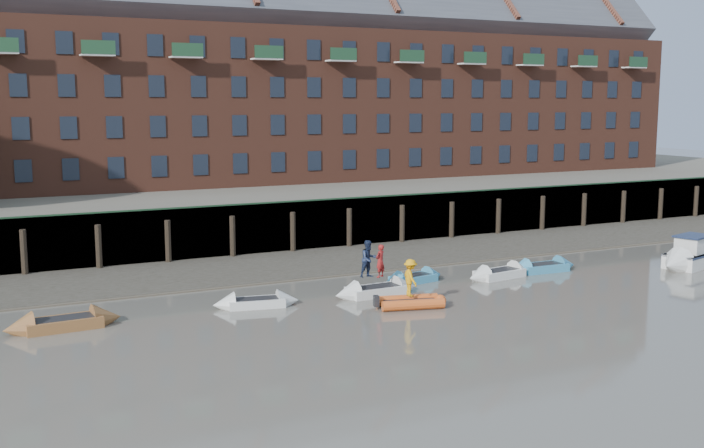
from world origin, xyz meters
TOP-DOWN VIEW (x-y plane):
  - ground at (0.00, 0.00)m, footprint 220.00×220.00m
  - foreshore at (0.00, 18.00)m, footprint 110.00×8.00m
  - mud_band at (0.00, 14.60)m, footprint 110.00×1.60m
  - river_wall at (-0.00, 22.38)m, footprint 110.00×1.23m
  - bank_terrace at (0.00, 36.00)m, footprint 110.00×28.00m
  - apartment_terrace at (-0.00, 36.99)m, footprint 80.60×15.56m
  - rowboat_0 at (-17.49, 9.57)m, footprint 4.92×1.70m
  - rowboat_2 at (-8.85, 9.53)m, footprint 4.22×1.94m
  - rowboat_3 at (-2.69, 9.07)m, footprint 4.65×1.53m
  - rowboat_4 at (0.46, 10.81)m, footprint 4.11×1.86m
  - rowboat_5 at (5.29, 9.73)m, footprint 4.56×1.92m
  - rowboat_6 at (8.48, 10.00)m, footprint 4.48×1.45m
  - rib_tender at (-2.25, 6.24)m, footprint 3.34×2.19m
  - motor_launch at (16.75, 7.15)m, footprint 6.01×3.35m
  - person_rower_a at (-2.46, 9.13)m, footprint 0.72×0.63m
  - person_rower_b at (-3.00, 9.33)m, footprint 1.00×0.83m
  - person_rib_crew at (-2.34, 6.34)m, footprint 0.79×1.21m

SIDE VIEW (x-z plane):
  - ground at x=0.00m, z-range 0.00..0.00m
  - foreshore at x=0.00m, z-range -0.25..0.25m
  - mud_band at x=0.00m, z-range -0.05..0.05m
  - rowboat_4 at x=0.46m, z-range -0.37..0.78m
  - rowboat_2 at x=-8.85m, z-range -0.38..0.80m
  - rowboat_5 at x=5.29m, z-range -0.41..0.87m
  - rowboat_6 at x=8.48m, z-range -0.42..0.87m
  - rowboat_3 at x=-2.69m, z-range -0.43..0.90m
  - rib_tender at x=-2.25m, z-range -0.04..0.53m
  - rowboat_0 at x=-17.49m, z-range -0.45..0.95m
  - motor_launch at x=16.75m, z-range -0.58..1.78m
  - person_rib_crew at x=-2.34m, z-range 0.53..2.28m
  - river_wall at x=0.00m, z-range -0.06..3.24m
  - bank_terrace at x=0.00m, z-range 0.00..3.20m
  - person_rower_a at x=-2.46m, z-range 0.90..2.55m
  - person_rower_b at x=-3.00m, z-range 0.90..2.78m
  - apartment_terrace at x=0.00m, z-range 2.34..23.31m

